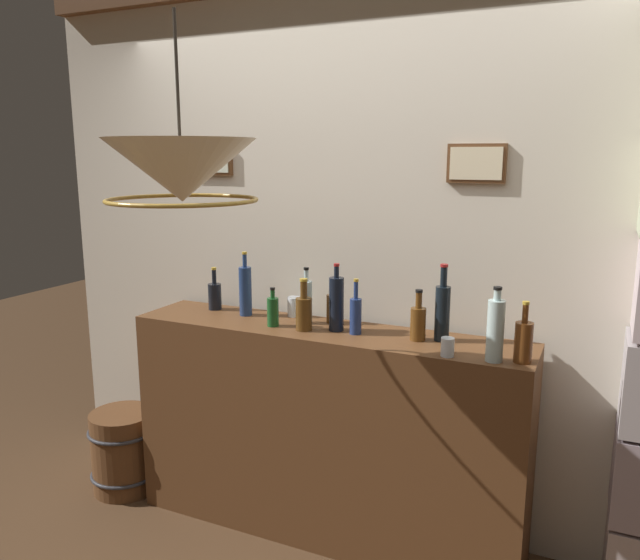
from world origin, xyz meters
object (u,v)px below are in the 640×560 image
at_px(liquor_bottle_sherry, 523,341).
at_px(wooden_barrel, 124,451).
at_px(glass_tumbler_rocks, 294,307).
at_px(glass_tumbler_highball, 448,347).
at_px(liquor_bottle_vermouth, 356,314).
at_px(liquor_bottle_brandy, 215,295).
at_px(liquor_bottle_vodka, 442,311).
at_px(liquor_bottle_whiskey, 306,301).
at_px(liquor_bottle_rum, 336,303).
at_px(pendant_lamp, 181,172).
at_px(liquor_bottle_rye, 495,329).
at_px(liquor_bottle_port, 245,290).
at_px(liquor_bottle_scotch, 273,311).
at_px(liquor_bottle_amaro, 304,312).
at_px(liquor_bottle_bourbon, 418,322).
at_px(liquor_bottle_gin, 332,307).

bearing_deg(liquor_bottle_sherry, wooden_barrel, -179.58).
distance_m(glass_tumbler_rocks, glass_tumbler_highball, 0.93).
distance_m(liquor_bottle_vermouth, liquor_bottle_brandy, 0.87).
xyz_separation_m(liquor_bottle_vodka, liquor_bottle_whiskey, (-0.68, 0.01, -0.02)).
relative_size(liquor_bottle_rum, pendant_lamp, 0.47).
height_order(liquor_bottle_vodka, glass_tumbler_rocks, liquor_bottle_vodka).
relative_size(liquor_bottle_rye, liquor_bottle_port, 0.93).
bearing_deg(wooden_barrel, pendant_lamp, -32.19).
xyz_separation_m(liquor_bottle_whiskey, glass_tumbler_rocks, (-0.12, 0.09, -0.06)).
bearing_deg(liquor_bottle_vodka, pendant_lamp, -136.80).
relative_size(liquor_bottle_whiskey, liquor_bottle_port, 0.84).
xyz_separation_m(liquor_bottle_rye, liquor_bottle_vodka, (-0.26, 0.19, 0.00)).
height_order(liquor_bottle_port, wooden_barrel, liquor_bottle_port).
bearing_deg(liquor_bottle_scotch, liquor_bottle_rye, -4.14).
relative_size(liquor_bottle_sherry, liquor_bottle_port, 0.76).
bearing_deg(liquor_bottle_amaro, glass_tumbler_highball, -7.84).
height_order(liquor_bottle_bourbon, liquor_bottle_vermouth, liquor_bottle_vermouth).
bearing_deg(liquor_bottle_bourbon, glass_tumbler_rocks, 168.88).
xyz_separation_m(liquor_bottle_sherry, pendant_lamp, (-1.19, -0.61, 0.67)).
height_order(liquor_bottle_port, glass_tumbler_rocks, liquor_bottle_port).
xyz_separation_m(liquor_bottle_scotch, liquor_bottle_rum, (0.31, 0.06, 0.06)).
bearing_deg(liquor_bottle_rum, pendant_lamp, -114.14).
bearing_deg(liquor_bottle_port, liquor_bottle_gin, 7.07).
distance_m(liquor_bottle_rye, glass_tumbler_rocks, 1.10).
bearing_deg(liquor_bottle_vodka, liquor_bottle_gin, 173.26).
bearing_deg(glass_tumbler_highball, liquor_bottle_sherry, 10.40).
height_order(liquor_bottle_port, liquor_bottle_gin, liquor_bottle_port).
height_order(liquor_bottle_rye, liquor_bottle_whiskey, liquor_bottle_rye).
xyz_separation_m(liquor_bottle_gin, liquor_bottle_rum, (0.08, -0.12, 0.05)).
xyz_separation_m(liquor_bottle_brandy, glass_tumbler_highball, (1.33, -0.25, -0.04)).
relative_size(liquor_bottle_rye, liquor_bottle_whiskey, 1.10).
relative_size(liquor_bottle_port, liquor_bottle_scotch, 1.73).
relative_size(liquor_bottle_amaro, liquor_bottle_brandy, 1.09).
distance_m(liquor_bottle_bourbon, liquor_bottle_brandy, 1.16).
relative_size(liquor_bottle_port, pendant_lamp, 0.49).
distance_m(liquor_bottle_gin, glass_tumbler_highball, 0.71).
height_order(glass_tumbler_highball, wooden_barrel, glass_tumbler_highball).
xyz_separation_m(liquor_bottle_sherry, liquor_bottle_port, (-1.40, 0.17, 0.04)).
bearing_deg(liquor_bottle_brandy, glass_tumbler_rocks, 6.57).
xyz_separation_m(liquor_bottle_whiskey, liquor_bottle_port, (-0.35, 0.00, 0.02)).
relative_size(liquor_bottle_port, glass_tumbler_highball, 4.19).
xyz_separation_m(liquor_bottle_rye, wooden_barrel, (-2.02, 0.02, -0.97)).
bearing_deg(liquor_bottle_scotch, pendant_lamp, -90.98).
xyz_separation_m(liquor_bottle_rum, glass_tumbler_rocks, (-0.30, 0.15, -0.08)).
relative_size(liquor_bottle_amaro, wooden_barrel, 0.54).
height_order(liquor_bottle_bourbon, liquor_bottle_port, liquor_bottle_port).
bearing_deg(pendant_lamp, liquor_bottle_rye, 28.11).
relative_size(liquor_bottle_scotch, glass_tumbler_highball, 2.42).
relative_size(liquor_bottle_bourbon, liquor_bottle_amaro, 0.93).
height_order(liquor_bottle_amaro, liquor_bottle_brandy, liquor_bottle_amaro).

